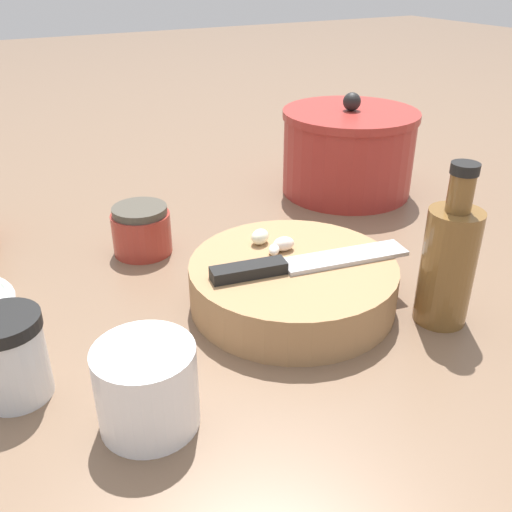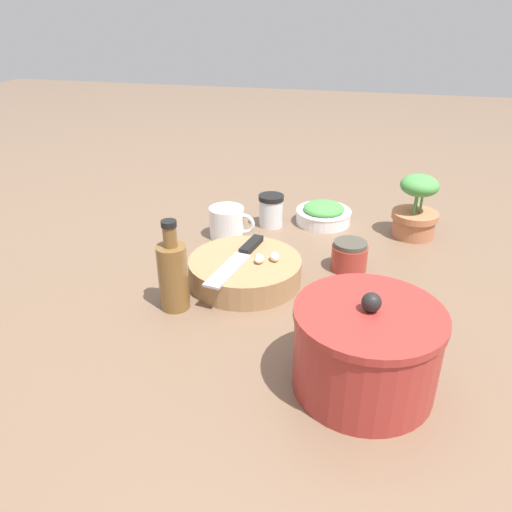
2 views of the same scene
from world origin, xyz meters
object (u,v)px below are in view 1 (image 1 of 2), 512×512
object	(u,v)px
garlic_cloves	(272,242)
spice_jar	(11,357)
cutting_board	(293,283)
chef_knife	(299,263)
coffee_mug	(146,386)
honey_jar	(142,230)
oil_bottle	(448,262)
stock_pot	(348,152)

from	to	relation	value
garlic_cloves	spice_jar	distance (m)	0.30
cutting_board	chef_knife	distance (m)	0.03
coffee_mug	honey_jar	xyz separation A→B (m)	(0.10, 0.30, -0.01)
cutting_board	oil_bottle	world-z (taller)	oil_bottle
coffee_mug	chef_knife	bearing A→B (deg)	23.59
cutting_board	coffee_mug	bearing A→B (deg)	-153.87
cutting_board	oil_bottle	xyz separation A→B (m)	(0.12, -0.10, 0.04)
chef_knife	stock_pot	distance (m)	0.37
cutting_board	spice_jar	xyz separation A→B (m)	(-0.30, -0.01, 0.02)
garlic_cloves	oil_bottle	distance (m)	0.19
chef_knife	garlic_cloves	bearing A→B (deg)	-166.69
spice_jar	stock_pot	world-z (taller)	stock_pot
coffee_mug	stock_pot	size ratio (longest dim) A/B	0.53
spice_jar	honey_jar	world-z (taller)	spice_jar
garlic_cloves	coffee_mug	distance (m)	0.25
spice_jar	honey_jar	bearing A→B (deg)	48.65
cutting_board	coffee_mug	distance (m)	0.23
cutting_board	spice_jar	distance (m)	0.30
garlic_cloves	stock_pot	bearing A→B (deg)	38.54
coffee_mug	oil_bottle	bearing A→B (deg)	-0.55
garlic_cloves	oil_bottle	bearing A→B (deg)	-49.16
cutting_board	garlic_cloves	size ratio (longest dim) A/B	4.07
cutting_board	spice_jar	world-z (taller)	spice_jar
garlic_cloves	honey_jar	size ratio (longest dim) A/B	0.74
coffee_mug	garlic_cloves	bearing A→B (deg)	35.47
spice_jar	oil_bottle	distance (m)	0.43
spice_jar	coffee_mug	size ratio (longest dim) A/B	0.73
cutting_board	oil_bottle	bearing A→B (deg)	-39.72
oil_bottle	stock_pot	xyz separation A→B (m)	(0.14, 0.36, -0.00)
spice_jar	stock_pot	distance (m)	0.62
chef_knife	oil_bottle	size ratio (longest dim) A/B	1.28
spice_jar	honey_jar	size ratio (longest dim) A/B	1.08
chef_knife	stock_pot	size ratio (longest dim) A/B	1.05
garlic_cloves	stock_pot	world-z (taller)	stock_pot
coffee_mug	stock_pot	xyz separation A→B (m)	(0.46, 0.35, 0.03)
honey_jar	oil_bottle	xyz separation A→B (m)	(0.23, -0.31, 0.04)
garlic_cloves	oil_bottle	xyz separation A→B (m)	(0.13, -0.15, 0.01)
cutting_board	garlic_cloves	distance (m)	0.06
chef_knife	honey_jar	distance (m)	0.24
spice_jar	cutting_board	bearing A→B (deg)	2.33
honey_jar	oil_bottle	world-z (taller)	oil_bottle
cutting_board	honey_jar	size ratio (longest dim) A/B	3.00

